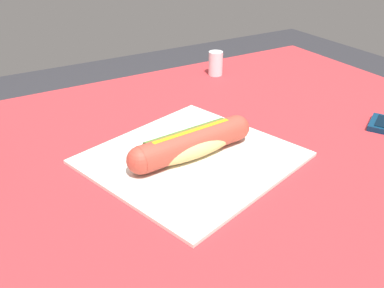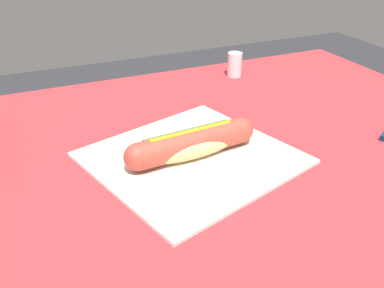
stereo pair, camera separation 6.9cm
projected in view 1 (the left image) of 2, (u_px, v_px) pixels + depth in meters
name	position (u px, v px, depth m)	size (l,w,h in m)	color
dining_table	(220.00, 229.00, 0.75)	(1.19, 0.97, 0.77)	brown
paper_wrapper	(192.00, 158.00, 0.71)	(0.31, 0.30, 0.01)	silver
hot_dog	(192.00, 143.00, 0.69)	(0.24, 0.07, 0.05)	#E5BC75
salt_shaker	(216.00, 63.00, 1.06)	(0.04, 0.04, 0.06)	silver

